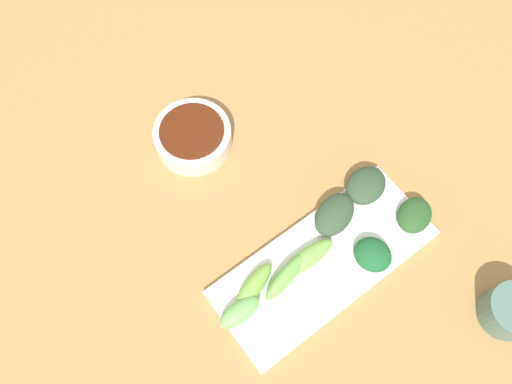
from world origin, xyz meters
name	(u,v)px	position (x,y,z in m)	size (l,w,h in m)	color
tabletop	(274,207)	(0.00, 0.00, 0.01)	(2.10, 2.10, 0.02)	#A27A45
sauce_bowl	(193,136)	(-0.16, -0.04, 0.04)	(0.12, 0.12, 0.04)	silver
serving_plate	(325,262)	(0.12, 0.00, 0.03)	(0.14, 0.33, 0.01)	white
broccoli_leafy_0	(373,254)	(0.15, 0.06, 0.05)	(0.05, 0.05, 0.03)	#1A562A
broccoli_stalk_1	(254,285)	(0.09, -0.10, 0.04)	(0.03, 0.08, 0.02)	#71A742
broccoli_stalk_2	(240,312)	(0.10, -0.14, 0.05)	(0.03, 0.06, 0.03)	#6DB25A
broccoli_leafy_3	(334,214)	(0.07, 0.05, 0.05)	(0.05, 0.07, 0.03)	#2F462E
broccoli_leafy_4	(414,215)	(0.14, 0.15, 0.04)	(0.05, 0.06, 0.02)	#264E23
broccoli_leafy_5	(366,185)	(0.07, 0.12, 0.05)	(0.05, 0.07, 0.03)	#2E452F
broccoli_stalk_6	(307,258)	(0.10, -0.02, 0.04)	(0.03, 0.09, 0.02)	#73B34B
broccoli_stalk_7	(285,277)	(0.10, -0.06, 0.05)	(0.02, 0.08, 0.03)	#6EB34C
tea_cup	(510,311)	(0.32, 0.15, 0.05)	(0.07, 0.07, 0.05)	#4B6E65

